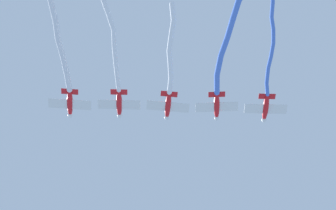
# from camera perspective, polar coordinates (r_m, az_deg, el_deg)

# --- Properties ---
(airplane_lead) EXTENTS (5.55, 7.40, 1.84)m
(airplane_lead) POSITION_cam_1_polar(r_m,az_deg,el_deg) (81.83, 11.77, -0.39)
(airplane_lead) COLOR red
(smoke_trail_lead) EXTENTS (22.20, 2.12, 5.25)m
(smoke_trail_lead) POSITION_cam_1_polar(r_m,az_deg,el_deg) (78.88, 12.45, 9.04)
(smoke_trail_lead) COLOR #4C75DB
(airplane_left_wing) EXTENTS (5.45, 7.32, 1.84)m
(airplane_left_wing) POSITION_cam_1_polar(r_m,az_deg,el_deg) (80.71, 5.94, -0.16)
(airplane_left_wing) COLOR red
(smoke_trail_left_wing) EXTENTS (30.48, 13.01, 2.76)m
(smoke_trail_left_wing) POSITION_cam_1_polar(r_m,az_deg,el_deg) (73.81, 9.29, 12.25)
(smoke_trail_left_wing) COLOR #4C75DB
(airplane_right_wing) EXTENTS (5.63, 7.45, 1.84)m
(airplane_right_wing) POSITION_cam_1_polar(r_m,az_deg,el_deg) (79.91, -0.01, -0.11)
(airplane_right_wing) COLOR red
(smoke_trail_right_wing) EXTENTS (15.30, 2.35, 2.60)m
(smoke_trail_right_wing) POSITION_cam_1_polar(r_m,az_deg,el_deg) (76.92, 0.37, 6.76)
(smoke_trail_right_wing) COLOR white
(airplane_slot) EXTENTS (5.55, 7.40, 1.84)m
(airplane_slot) POSITION_cam_1_polar(r_m,az_deg,el_deg) (80.51, -5.95, 0.12)
(airplane_slot) COLOR red
(smoke_trail_slot) EXTENTS (19.82, 2.38, 2.09)m
(smoke_trail_slot) POSITION_cam_1_polar(r_m,az_deg,el_deg) (75.29, -6.93, 8.18)
(smoke_trail_slot) COLOR white
(airplane_trail) EXTENTS (5.61, 7.44, 1.84)m
(airplane_trail) POSITION_cam_1_polar(r_m,az_deg,el_deg) (81.44, -11.84, 0.17)
(airplane_trail) COLOR red
(smoke_trail_trail) EXTENTS (25.35, 3.13, 2.02)m
(smoke_trail_trail) POSITION_cam_1_polar(r_m,az_deg,el_deg) (76.16, -13.81, 10.07)
(smoke_trail_trail) COLOR white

